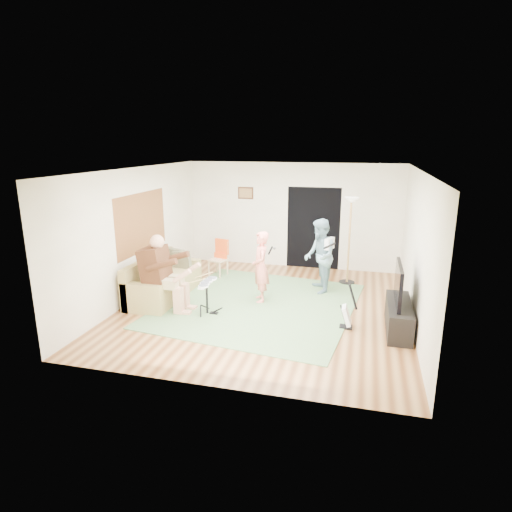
{
  "coord_description": "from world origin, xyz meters",
  "views": [
    {
      "loc": [
        1.82,
        -7.81,
        3.2
      ],
      "look_at": [
        -0.27,
        0.3,
        0.96
      ],
      "focal_mm": 30.0,
      "sensor_mm": 36.0,
      "label": 1
    }
  ],
  "objects_px": {
    "guitar_spare": "(347,315)",
    "television": "(399,284)",
    "tv_cabinet": "(399,317)",
    "singer": "(261,267)",
    "guitarist": "(320,256)",
    "torchiere_lamp": "(350,225)",
    "drum_kit": "(207,299)",
    "dining_chair": "(219,263)",
    "sofa": "(161,284)"
  },
  "relations": [
    {
      "from": "torchiere_lamp",
      "to": "singer",
      "type": "bearing_deg",
      "value": -135.47
    },
    {
      "from": "singer",
      "to": "tv_cabinet",
      "type": "bearing_deg",
      "value": 53.41
    },
    {
      "from": "torchiere_lamp",
      "to": "tv_cabinet",
      "type": "height_order",
      "value": "torchiere_lamp"
    },
    {
      "from": "drum_kit",
      "to": "torchiere_lamp",
      "type": "relative_size",
      "value": 0.33
    },
    {
      "from": "television",
      "to": "guitarist",
      "type": "bearing_deg",
      "value": 132.78
    },
    {
      "from": "torchiere_lamp",
      "to": "sofa",
      "type": "bearing_deg",
      "value": -153.32
    },
    {
      "from": "guitar_spare",
      "to": "television",
      "type": "xyz_separation_m",
      "value": [
        0.83,
        0.13,
        0.62
      ]
    },
    {
      "from": "guitarist",
      "to": "guitar_spare",
      "type": "bearing_deg",
      "value": 5.6
    },
    {
      "from": "sofa",
      "to": "television",
      "type": "bearing_deg",
      "value": -6.19
    },
    {
      "from": "singer",
      "to": "tv_cabinet",
      "type": "distance_m",
      "value": 2.82
    },
    {
      "from": "singer",
      "to": "dining_chair",
      "type": "relative_size",
      "value": 1.64
    },
    {
      "from": "dining_chair",
      "to": "television",
      "type": "xyz_separation_m",
      "value": [
        4.04,
        -2.23,
        0.53
      ]
    },
    {
      "from": "guitar_spare",
      "to": "torchiere_lamp",
      "type": "distance_m",
      "value": 2.8
    },
    {
      "from": "sofa",
      "to": "guitarist",
      "type": "height_order",
      "value": "guitarist"
    },
    {
      "from": "dining_chair",
      "to": "singer",
      "type": "bearing_deg",
      "value": -29.22
    },
    {
      "from": "tv_cabinet",
      "to": "guitar_spare",
      "type": "bearing_deg",
      "value": -171.74
    },
    {
      "from": "sofa",
      "to": "television",
      "type": "relative_size",
      "value": 1.92
    },
    {
      "from": "sofa",
      "to": "drum_kit",
      "type": "relative_size",
      "value": 3.1
    },
    {
      "from": "singer",
      "to": "sofa",
      "type": "bearing_deg",
      "value": -103.41
    },
    {
      "from": "drum_kit",
      "to": "dining_chair",
      "type": "height_order",
      "value": "dining_chair"
    },
    {
      "from": "sofa",
      "to": "television",
      "type": "xyz_separation_m",
      "value": [
        4.74,
        -0.51,
        0.57
      ]
    },
    {
      "from": "tv_cabinet",
      "to": "television",
      "type": "height_order",
      "value": "television"
    },
    {
      "from": "guitarist",
      "to": "television",
      "type": "xyz_separation_m",
      "value": [
        1.53,
        -1.65,
        0.04
      ]
    },
    {
      "from": "singer",
      "to": "television",
      "type": "xyz_separation_m",
      "value": [
        2.62,
        -0.78,
        0.12
      ]
    },
    {
      "from": "singer",
      "to": "dining_chair",
      "type": "bearing_deg",
      "value": -156.01
    },
    {
      "from": "dining_chair",
      "to": "torchiere_lamp",
      "type": "bearing_deg",
      "value": 19.94
    },
    {
      "from": "dining_chair",
      "to": "tv_cabinet",
      "type": "bearing_deg",
      "value": -12.19
    },
    {
      "from": "guitar_spare",
      "to": "television",
      "type": "relative_size",
      "value": 0.76
    },
    {
      "from": "singer",
      "to": "dining_chair",
      "type": "xyz_separation_m",
      "value": [
        -1.42,
        1.45,
        -0.41
      ]
    },
    {
      "from": "guitar_spare",
      "to": "guitarist",
      "type": "bearing_deg",
      "value": 111.54
    },
    {
      "from": "television",
      "to": "torchiere_lamp",
      "type": "bearing_deg",
      "value": 111.32
    },
    {
      "from": "tv_cabinet",
      "to": "television",
      "type": "bearing_deg",
      "value": 180.0
    },
    {
      "from": "guitarist",
      "to": "guitar_spare",
      "type": "height_order",
      "value": "guitarist"
    },
    {
      "from": "torchiere_lamp",
      "to": "drum_kit",
      "type": "bearing_deg",
      "value": -134.39
    },
    {
      "from": "singer",
      "to": "tv_cabinet",
      "type": "height_order",
      "value": "singer"
    },
    {
      "from": "guitarist",
      "to": "dining_chair",
      "type": "xyz_separation_m",
      "value": [
        -2.52,
        0.58,
        -0.49
      ]
    },
    {
      "from": "singer",
      "to": "television",
      "type": "distance_m",
      "value": 2.74
    },
    {
      "from": "guitarist",
      "to": "torchiere_lamp",
      "type": "xyz_separation_m",
      "value": [
        0.58,
        0.77,
        0.56
      ]
    },
    {
      "from": "drum_kit",
      "to": "dining_chair",
      "type": "relative_size",
      "value": 0.75
    },
    {
      "from": "drum_kit",
      "to": "dining_chair",
      "type": "bearing_deg",
      "value": 104.12
    },
    {
      "from": "drum_kit",
      "to": "guitar_spare",
      "type": "xyz_separation_m",
      "value": [
        2.62,
        0.01,
        -0.06
      ]
    },
    {
      "from": "dining_chair",
      "to": "television",
      "type": "bearing_deg",
      "value": -12.48
    },
    {
      "from": "dining_chair",
      "to": "tv_cabinet",
      "type": "height_order",
      "value": "dining_chair"
    },
    {
      "from": "singer",
      "to": "guitarist",
      "type": "height_order",
      "value": "guitarist"
    },
    {
      "from": "guitarist",
      "to": "torchiere_lamp",
      "type": "height_order",
      "value": "torchiere_lamp"
    },
    {
      "from": "singer",
      "to": "tv_cabinet",
      "type": "relative_size",
      "value": 1.05
    },
    {
      "from": "sofa",
      "to": "tv_cabinet",
      "type": "xyz_separation_m",
      "value": [
        4.79,
        -0.51,
        -0.03
      ]
    },
    {
      "from": "sofa",
      "to": "drum_kit",
      "type": "bearing_deg",
      "value": -26.69
    },
    {
      "from": "guitar_spare",
      "to": "sofa",
      "type": "bearing_deg",
      "value": 170.7
    },
    {
      "from": "guitar_spare",
      "to": "singer",
      "type": "bearing_deg",
      "value": 153.32
    }
  ]
}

